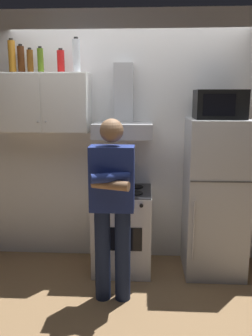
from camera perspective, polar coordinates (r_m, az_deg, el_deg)
name	(u,v)px	position (r m, az deg, el deg)	size (l,w,h in m)	color
ground_plane	(126,279)	(3.74, 0.00, -17.51)	(7.00, 7.00, 0.00)	olive
back_wall_tiled	(129,139)	(3.89, 0.50, 4.69)	(4.80, 0.10, 2.70)	white
upper_cabinet	(46,103)	(3.78, -12.86, 10.27)	(0.90, 0.37, 0.60)	white
stove_oven	(123,229)	(3.78, -0.55, -9.91)	(0.60, 0.62, 0.87)	white
range_hood	(123,118)	(3.65, -0.45, 8.11)	(0.60, 0.44, 0.75)	#B7BABF
refrigerator	(215,197)	(3.73, 14.23, -4.65)	(0.60, 0.62, 1.60)	silver
microwave	(219,104)	(3.60, 14.93, 9.95)	(0.48, 0.37, 0.28)	black
person_standing	(112,204)	(3.06, -2.26, -5.92)	(0.38, 0.33, 1.64)	#192342
bottle_olive_oil	(41,60)	(3.80, -13.70, 16.61)	(0.06, 0.06, 0.26)	#4C6B19
bottle_soda_red	(61,61)	(3.79, -10.53, 16.64)	(0.07, 0.07, 0.24)	red
bottle_liquor_amber	(12,57)	(3.89, -18.02, 16.82)	(0.07, 0.07, 0.33)	#B7721E
bottle_vodka_clear	(76,56)	(3.69, -8.06, 17.60)	(0.08, 0.08, 0.34)	silver
bottle_beer_brown	(30,61)	(3.84, -15.29, 16.39)	(0.06, 0.06, 0.24)	brown
bottle_rum_dark	(21,59)	(3.87, -16.66, 16.54)	(0.07, 0.07, 0.28)	#47230F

